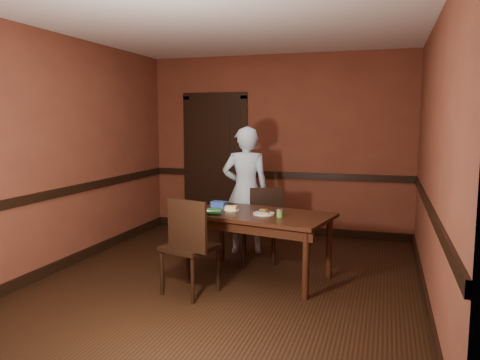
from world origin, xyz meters
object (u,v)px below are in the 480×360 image
Objects in this scene: person at (246,190)px; sandwich_plate at (264,213)px; chair_far at (259,226)px; dining_table at (259,245)px; food_tub at (219,205)px; cheese_saucer at (231,209)px; sauce_jar at (280,213)px; chair_near at (190,245)px.

sandwich_plate is (0.49, -0.95, -0.09)m from person.
sandwich_plate is at bearing -85.12° from chair_far.
food_tub reaches higher than dining_table.
chair_far is 0.63m from food_tub.
sauce_jar is at bearing -17.09° from cheese_saucer.
dining_table is 6.63× the size of sandwich_plate.
food_tub is (0.01, 0.84, 0.26)m from chair_near.
person is at bearing 90.68° from food_tub.
sandwich_plate is at bearing -20.40° from dining_table.
dining_table is 0.38m from sandwich_plate.
sauce_jar is at bearing -25.10° from sandwich_plate.
sandwich_plate is 0.22m from sauce_jar.
food_tub is (-0.10, -0.74, -0.07)m from person.
dining_table is 0.93× the size of person.
dining_table is 0.50m from sauce_jar.
sandwich_plate is at bearing 98.23° from person.
sauce_jar is at bearing -74.36° from chair_far.
sandwich_plate reaches higher than dining_table.
chair_near is 5.73× the size of cheese_saucer.
sauce_jar is 0.48× the size of cheese_saucer.
cheese_saucer is (-0.33, 0.05, 0.38)m from dining_table.
food_tub is at bearing -147.44° from chair_far.
sauce_jar is at bearing -13.18° from food_tub.
sandwich_plate is (0.59, 0.63, 0.24)m from chair_near.
person is at bearing 123.36° from sauce_jar.
chair_far is at bearing 109.77° from sandwich_plate.
person is 20.06× the size of sauce_jar.
chair_far is 5.19× the size of cheese_saucer.
food_tub is at bearing 160.06° from sandwich_plate.
sauce_jar reaches higher than dining_table.
person is at bearing 126.69° from dining_table.
chair_near is at bearing -105.15° from cheese_saucer.
chair_near is 0.90m from sandwich_plate.
person reaches higher than chair_far.
chair_far is 10.85× the size of sauce_jar.
chair_near is 0.88m from food_tub.
chair_far is 3.84× the size of sandwich_plate.
chair_near is at bearing -145.89° from sauce_jar.
sandwich_plate is at bearing -116.43° from chair_near.
dining_table is 1.73× the size of chair_far.
sauce_jar is (0.79, 0.54, 0.27)m from chair_near.
chair_near is 0.99m from sauce_jar.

